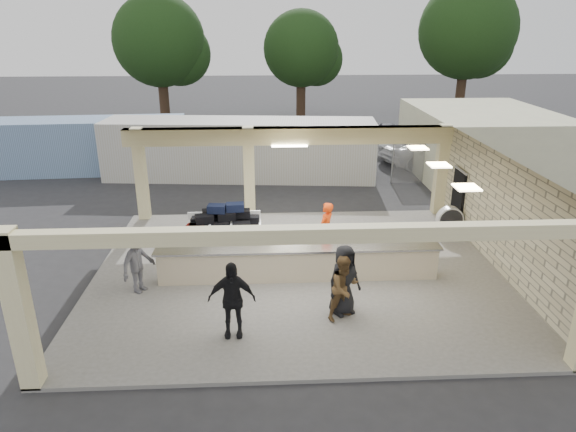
{
  "coord_description": "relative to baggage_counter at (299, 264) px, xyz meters",
  "views": [
    {
      "loc": [
        -0.97,
        -13.76,
        7.13
      ],
      "look_at": [
        -0.23,
        1.0,
        1.49
      ],
      "focal_mm": 32.0,
      "sensor_mm": 36.0,
      "label": 1
    }
  ],
  "objects": [
    {
      "name": "car_white_a",
      "position": [
        7.94,
        13.07,
        0.18
      ],
      "size": [
        5.93,
        4.21,
        1.54
      ],
      "primitive_type": "imported",
      "rotation": [
        0.0,
        0.0,
        1.91
      ],
      "color": "silver",
      "rests_on": "ground"
    },
    {
      "name": "pavilion",
      "position": [
        0.21,
        1.16,
        0.76
      ],
      "size": [
        12.01,
        10.0,
        3.55
      ],
      "color": "slate",
      "rests_on": "ground"
    },
    {
      "name": "baggage_handler",
      "position": [
        0.95,
        1.47,
        0.42
      ],
      "size": [
        0.67,
        0.75,
        1.81
      ],
      "primitive_type": "imported",
      "rotation": [
        0.0,
        0.0,
        4.13
      ],
      "color": "#FF420D",
      "rests_on": "pavilion"
    },
    {
      "name": "ground",
      "position": [
        0.0,
        0.5,
        -0.59
      ],
      "size": [
        120.0,
        120.0,
        0.0
      ],
      "primitive_type": "plane",
      "color": "#29292C",
      "rests_on": "ground"
    },
    {
      "name": "passenger_b",
      "position": [
        -1.76,
        -2.74,
        0.46
      ],
      "size": [
        1.12,
        0.42,
        1.9
      ],
      "primitive_type": "imported",
      "rotation": [
        0.0,
        0.0,
        -0.01
      ],
      "color": "black",
      "rests_on": "pavilion"
    },
    {
      "name": "car_dark",
      "position": [
        6.56,
        15.84,
        0.14
      ],
      "size": [
        4.62,
        2.76,
        1.45
      ],
      "primitive_type": "imported",
      "rotation": [
        0.0,
        0.0,
        1.27
      ],
      "color": "black",
      "rests_on": "ground"
    },
    {
      "name": "car_white_b",
      "position": [
        13.65,
        14.62,
        0.19
      ],
      "size": [
        5.23,
        2.84,
        1.56
      ],
      "primitive_type": "imported",
      "rotation": [
        0.0,
        0.0,
        1.36
      ],
      "color": "silver",
      "rests_on": "ground"
    },
    {
      "name": "drum_fan",
      "position": [
        5.5,
        3.1,
        0.05
      ],
      "size": [
        0.91,
        0.5,
        1.01
      ],
      "rotation": [
        0.0,
        0.0,
        0.01
      ],
      "color": "white",
      "rests_on": "pavilion"
    },
    {
      "name": "passenger_c",
      "position": [
        -4.42,
        -0.5,
        0.42
      ],
      "size": [
        0.94,
        1.21,
        1.8
      ],
      "primitive_type": "imported",
      "rotation": [
        0.0,
        0.0,
        1.04
      ],
      "color": "#515056",
      "rests_on": "pavilion"
    },
    {
      "name": "baggage_counter",
      "position": [
        0.0,
        0.0,
        0.0
      ],
      "size": [
        8.2,
        0.58,
        0.98
      ],
      "color": "beige",
      "rests_on": "pavilion"
    },
    {
      "name": "adjacent_building",
      "position": [
        9.5,
        10.5,
        1.01
      ],
      "size": [
        6.0,
        8.0,
        3.2
      ],
      "primitive_type": "cube",
      "color": "beige",
      "rests_on": "ground"
    },
    {
      "name": "tree_left",
      "position": [
        -7.68,
        24.66,
        5.0
      ],
      "size": [
        6.6,
        6.3,
        9.0
      ],
      "color": "#382619",
      "rests_on": "ground"
    },
    {
      "name": "tree_mid",
      "position": [
        2.32,
        26.66,
        4.38
      ],
      "size": [
        6.0,
        5.6,
        8.0
      ],
      "color": "#382619",
      "rests_on": "ground"
    },
    {
      "name": "tree_right",
      "position": [
        14.32,
        25.66,
        5.63
      ],
      "size": [
        7.2,
        7.0,
        10.0
      ],
      "color": "#382619",
      "rests_on": "ground"
    },
    {
      "name": "container_blue",
      "position": [
        -10.0,
        12.27,
        0.73
      ],
      "size": [
        10.24,
        3.0,
        2.63
      ],
      "primitive_type": "cube",
      "rotation": [
        0.0,
        0.0,
        0.06
      ],
      "color": "#7F9FCB",
      "rests_on": "ground"
    },
    {
      "name": "passenger_d",
      "position": [
        1.01,
        -1.87,
        0.44
      ],
      "size": [
        0.98,
        0.74,
        1.86
      ],
      "primitive_type": "imported",
      "rotation": [
        0.0,
        0.0,
        0.46
      ],
      "color": "black",
      "rests_on": "pavilion"
    },
    {
      "name": "luggage_cart",
      "position": [
        -2.34,
        2.51,
        0.3
      ],
      "size": [
        2.52,
        1.6,
        1.44
      ],
      "rotation": [
        0.0,
        0.0,
        0.03
      ],
      "color": "white",
      "rests_on": "pavilion"
    },
    {
      "name": "container_white",
      "position": [
        -2.08,
        10.85,
        0.8
      ],
      "size": [
        12.96,
        3.7,
        2.77
      ],
      "primitive_type": "cube",
      "rotation": [
        0.0,
        0.0,
        -0.09
      ],
      "color": "beige",
      "rests_on": "ground"
    },
    {
      "name": "fence",
      "position": [
        11.0,
        9.5,
        0.47
      ],
      "size": [
        12.06,
        0.06,
        2.03
      ],
      "color": "gray",
      "rests_on": "ground"
    },
    {
      "name": "passenger_a",
      "position": [
        0.98,
        -2.13,
        0.36
      ],
      "size": [
        0.89,
        0.75,
        1.7
      ],
      "primitive_type": "imported",
      "rotation": [
        0.0,
        0.0,
        0.57
      ],
      "color": "brown",
      "rests_on": "pavilion"
    }
  ]
}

